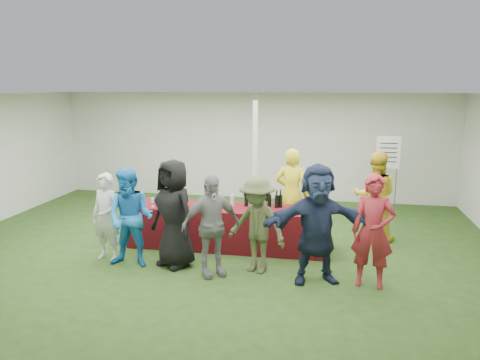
% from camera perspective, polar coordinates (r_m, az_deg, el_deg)
% --- Properties ---
extents(ground, '(60.00, 60.00, 0.00)m').
position_cam_1_polar(ground, '(8.46, -2.89, -8.43)').
color(ground, '#284719').
rests_on(ground, ground).
extents(tent, '(10.00, 10.00, 10.00)m').
position_cam_1_polar(tent, '(9.16, 1.84, 1.88)').
color(tent, white).
rests_on(tent, ground).
extents(serving_table, '(3.60, 0.80, 0.75)m').
position_cam_1_polar(serving_table, '(8.44, -1.34, -5.78)').
color(serving_table, maroon).
rests_on(serving_table, ground).
extents(wine_bottles, '(0.68, 0.12, 0.32)m').
position_cam_1_polar(wine_bottles, '(8.34, 3.01, -2.46)').
color(wine_bottles, black).
rests_on(wine_bottles, serving_table).
extents(wine_glasses, '(1.10, 0.13, 0.16)m').
position_cam_1_polar(wine_glasses, '(8.30, -8.05, -2.69)').
color(wine_glasses, silver).
rests_on(wine_glasses, serving_table).
extents(water_bottle, '(0.07, 0.07, 0.23)m').
position_cam_1_polar(water_bottle, '(8.37, -0.98, -2.51)').
color(water_bottle, silver).
rests_on(water_bottle, serving_table).
extents(bar_towel, '(0.25, 0.18, 0.03)m').
position_cam_1_polar(bar_towel, '(8.20, 9.25, -3.60)').
color(bar_towel, white).
rests_on(bar_towel, serving_table).
extents(dump_bucket, '(0.25, 0.25, 0.18)m').
position_cam_1_polar(dump_bucket, '(7.92, 9.67, -3.60)').
color(dump_bucket, slate).
rests_on(dump_bucket, serving_table).
extents(wine_list_sign, '(0.50, 0.03, 1.80)m').
position_cam_1_polar(wine_list_sign, '(10.64, 17.57, 2.50)').
color(wine_list_sign, slate).
rests_on(wine_list_sign, ground).
extents(staff_pourer, '(0.70, 0.53, 1.74)m').
position_cam_1_polar(staff_pourer, '(8.84, 6.30, -1.73)').
color(staff_pourer, yellow).
rests_on(staff_pourer, ground).
extents(staff_back, '(0.86, 0.69, 1.68)m').
position_cam_1_polar(staff_back, '(9.12, 16.11, -1.89)').
color(staff_back, yellow).
rests_on(staff_back, ground).
extents(customer_0, '(0.60, 0.46, 1.47)m').
position_cam_1_polar(customer_0, '(8.07, -15.98, -4.36)').
color(customer_0, silver).
rests_on(customer_0, ground).
extents(customer_1, '(0.79, 0.62, 1.60)m').
position_cam_1_polar(customer_1, '(7.68, -13.19, -4.51)').
color(customer_1, '#1E7CCB').
rests_on(customer_1, ground).
extents(customer_2, '(1.02, 0.91, 1.75)m').
position_cam_1_polar(customer_2, '(7.54, -8.08, -4.06)').
color(customer_2, black).
rests_on(customer_2, ground).
extents(customer_3, '(0.98, 0.85, 1.58)m').
position_cam_1_polar(customer_3, '(7.13, -3.56, -5.58)').
color(customer_3, gray).
rests_on(customer_3, ground).
extents(customer_4, '(1.12, 0.88, 1.51)m').
position_cam_1_polar(customer_4, '(7.26, 2.09, -5.52)').
color(customer_4, '#464E2B').
rests_on(customer_4, ground).
extents(customer_5, '(1.73, 0.96, 1.78)m').
position_cam_1_polar(customer_5, '(6.95, 9.40, -5.30)').
color(customer_5, '#19233C').
rests_on(customer_5, ground).
extents(customer_6, '(0.65, 0.48, 1.66)m').
position_cam_1_polar(customer_6, '(6.99, 15.90, -6.03)').
color(customer_6, maroon).
rests_on(customer_6, ground).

